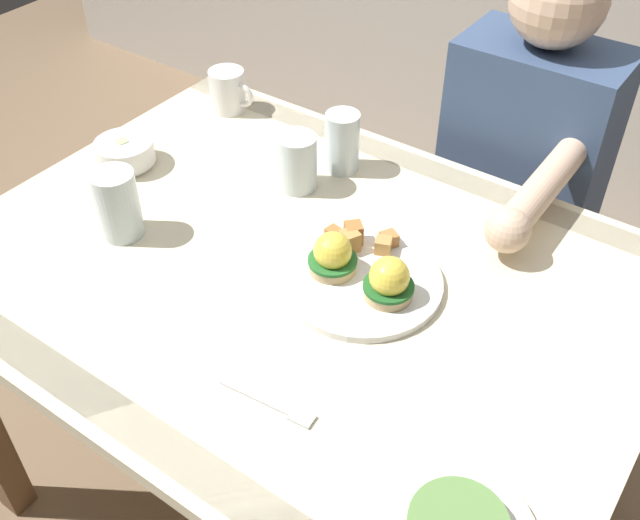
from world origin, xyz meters
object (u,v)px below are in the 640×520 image
fork (272,404)px  diner_person (518,178)px  water_glass_extra (297,166)px  water_glass_near (119,208)px  dining_table (299,310)px  eggs_benedict_plate (361,273)px  fruit_bowl (125,153)px  coffee_mug (228,90)px  water_glass_far (342,146)px

fork → diner_person: size_ratio=0.14×
fork → water_glass_extra: size_ratio=1.38×
water_glass_extra → fork: bearing=-57.2°
fork → water_glass_near: water_glass_near is taller
dining_table → diner_person: bearing=75.1°
dining_table → eggs_benedict_plate: 0.17m
fruit_bowl → diner_person: size_ratio=0.11×
coffee_mug → water_glass_extra: bearing=-26.4°
fruit_bowl → fork: fruit_bowl is taller
water_glass_extra → diner_person: size_ratio=0.10×
fork → water_glass_near: bearing=161.9°
fork → water_glass_far: 0.61m
water_glass_far → eggs_benedict_plate: bearing=-50.7°
water_glass_near → water_glass_extra: (0.17, 0.30, -0.01)m
fork → eggs_benedict_plate: bearing=96.9°
dining_table → water_glass_near: size_ratio=9.23×
dining_table → fork: 0.32m
coffee_mug → diner_person: size_ratio=0.10×
dining_table → water_glass_extra: size_ratio=10.65×
dining_table → diner_person: 0.62m
water_glass_near → fork: bearing=-18.1°
diner_person → dining_table: bearing=-104.9°
water_glass_far → fruit_bowl: bearing=-146.3°
coffee_mug → water_glass_near: water_glass_near is taller
coffee_mug → water_glass_extra: 0.34m
water_glass_far → diner_person: diner_person is taller
eggs_benedict_plate → fruit_bowl: bearing=177.6°
eggs_benedict_plate → fruit_bowl: eggs_benedict_plate is taller
coffee_mug → water_glass_far: size_ratio=0.90×
fruit_bowl → dining_table: bearing=-6.2°
eggs_benedict_plate → water_glass_far: bearing=129.3°
water_glass_far → water_glass_extra: water_glass_far is taller
fruit_bowl → fork: bearing=-26.5°
eggs_benedict_plate → fork: 0.29m
eggs_benedict_plate → water_glass_near: bearing=-162.6°
water_glass_near → water_glass_far: water_glass_near is taller
dining_table → coffee_mug: size_ratio=10.76×
eggs_benedict_plate → water_glass_near: water_glass_near is taller
fruit_bowl → water_glass_extra: bearing=23.3°
diner_person → fork: bearing=-90.9°
fork → dining_table: bearing=119.4°
water_glass_far → water_glass_extra: bearing=-109.4°
fork → water_glass_extra: water_glass_extra is taller
water_glass_far → water_glass_near: bearing=-117.2°
fork → diner_person: bearing=89.1°
fruit_bowl → water_glass_far: bearing=33.7°
dining_table → water_glass_far: size_ratio=9.63×
water_glass_near → diner_person: diner_person is taller
fork → water_glass_near: 0.49m
coffee_mug → dining_table: bearing=-37.5°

